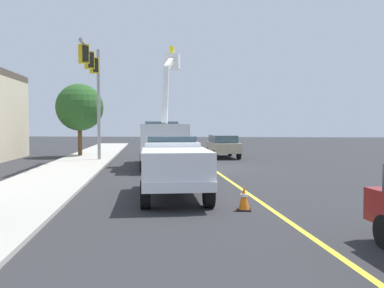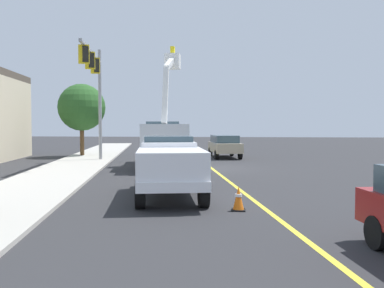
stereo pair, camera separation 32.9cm
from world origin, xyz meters
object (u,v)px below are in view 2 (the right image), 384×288
Objects in this scene: service_pickup_truck at (170,165)px; passing_minivan at (224,145)px; traffic_signal_mast at (95,79)px; traffic_cone_mid_rear at (193,154)px; traffic_cone_mid_front at (207,167)px; traffic_cone_leading at (238,199)px; utility_bucket_truck at (163,139)px.

service_pickup_truck is 17.52m from passing_minivan.
service_pickup_truck is at bearing -150.01° from traffic_signal_mast.
traffic_cone_mid_rear is (-2.38, 2.14, -0.58)m from passing_minivan.
traffic_cone_mid_rear is at bearing 10.55° from traffic_cone_mid_front.
utility_bucket_truck is at bearing 19.45° from traffic_cone_leading.
utility_bucket_truck is 10.62m from service_pickup_truck.
traffic_cone_leading is 8.76m from traffic_cone_mid_front.
passing_minivan reaches higher than traffic_cone_leading.
traffic_cone_leading is at bearing -169.79° from traffic_cone_mid_rear.
traffic_cone_mid_rear is 0.10× the size of traffic_signal_mast.
traffic_cone_mid_front is 9.95m from traffic_signal_mast.
service_pickup_truck is at bearing -168.88° from utility_bucket_truck.
traffic_cone_leading is 0.92× the size of traffic_cone_mid_front.
traffic_cone_mid_rear is (8.39, 1.56, 0.01)m from traffic_cone_mid_front.
utility_bucket_truck is 4.86m from traffic_cone_mid_front.
traffic_signal_mast reaches higher than traffic_cone_leading.
traffic_cone_leading is at bearing -170.12° from traffic_cone_mid_front.
passing_minivan is 10.95m from traffic_signal_mast.
passing_minivan is at bearing 2.73° from traffic_cone_leading.
traffic_cone_mid_rear is (4.67, -1.30, -1.23)m from utility_bucket_truck.
traffic_cone_leading is 0.90× the size of traffic_cone_mid_rear.
traffic_cone_mid_front is at bearing -6.95° from service_pickup_truck.
passing_minivan is 10.81m from traffic_cone_mid_front.
service_pickup_truck reaches higher than passing_minivan.
utility_bucket_truck is at bearing -100.75° from traffic_signal_mast.
traffic_cone_leading is at bearing -146.28° from traffic_signal_mast.
traffic_cone_mid_rear reaches higher than traffic_cone_leading.
service_pickup_truck is 8.27× the size of traffic_cone_leading.
traffic_cone_mid_rear reaches higher than traffic_cone_mid_front.
utility_bucket_truck is 11.95× the size of traffic_cone_leading.
traffic_cone_leading is (-19.41, -0.92, -0.62)m from passing_minivan.
traffic_signal_mast is (13.20, 8.81, 5.00)m from traffic_cone_leading.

